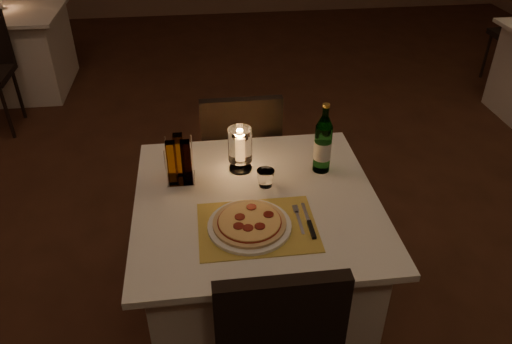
{
  "coord_description": "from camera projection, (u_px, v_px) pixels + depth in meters",
  "views": [
    {
      "loc": [
        -0.26,
        -1.79,
        1.98
      ],
      "look_at": [
        -0.05,
        -0.14,
        0.86
      ],
      "focal_mm": 35.0,
      "sensor_mm": 36.0,
      "label": 1
    }
  ],
  "objects": [
    {
      "name": "main_table",
      "position": [
        257.0,
        263.0,
        2.26
      ],
      "size": [
        1.0,
        1.0,
        0.74
      ],
      "color": "white",
      "rests_on": "ground"
    },
    {
      "name": "knife",
      "position": [
        310.0,
        226.0,
        1.9
      ],
      "size": [
        0.02,
        0.22,
        0.01
      ],
      "color": "black",
      "rests_on": "placemat"
    },
    {
      "name": "water_bottle",
      "position": [
        323.0,
        144.0,
        2.16
      ],
      "size": [
        0.08,
        0.08,
        0.32
      ],
      "color": "#58A056",
      "rests_on": "main_table"
    },
    {
      "name": "plate",
      "position": [
        250.0,
        226.0,
        1.9
      ],
      "size": [
        0.32,
        0.32,
        0.01
      ],
      "primitive_type": "cylinder",
      "color": "white",
      "rests_on": "placemat"
    },
    {
      "name": "placemat",
      "position": [
        257.0,
        227.0,
        1.9
      ],
      "size": [
        0.45,
        0.34,
        0.0
      ],
      "primitive_type": "cube",
      "color": "gold",
      "rests_on": "main_table"
    },
    {
      "name": "hurricane_candle",
      "position": [
        240.0,
        146.0,
        2.17
      ],
      "size": [
        0.11,
        0.11,
        0.2
      ],
      "color": "white",
      "rests_on": "main_table"
    },
    {
      "name": "neighbor_table_left",
      "position": [
        13.0,
        50.0,
        4.53
      ],
      "size": [
        1.0,
        1.0,
        0.74
      ],
      "color": "white",
      "rests_on": "ground"
    },
    {
      "name": "chair_far",
      "position": [
        240.0,
        149.0,
        2.75
      ],
      "size": [
        0.42,
        0.42,
        0.9
      ],
      "color": "black",
      "rests_on": "ground"
    },
    {
      "name": "pizza",
      "position": [
        250.0,
        222.0,
        1.89
      ],
      "size": [
        0.28,
        0.28,
        0.02
      ],
      "color": "#D8B77F",
      "rests_on": "plate"
    },
    {
      "name": "floor",
      "position": [
        262.0,
        295.0,
        2.61
      ],
      "size": [
        8.0,
        10.0,
        0.02
      ],
      "primitive_type": "cube",
      "color": "#462516",
      "rests_on": "ground"
    },
    {
      "name": "neighbor_chair_lb",
      "position": [
        28.0,
        8.0,
        5.02
      ],
      "size": [
        0.42,
        0.42,
        0.9
      ],
      "color": "black",
      "rests_on": "ground"
    },
    {
      "name": "cruet_caddy",
      "position": [
        179.0,
        162.0,
        2.11
      ],
      "size": [
        0.12,
        0.12,
        0.21
      ],
      "color": "white",
      "rests_on": "main_table"
    },
    {
      "name": "tumbler",
      "position": [
        266.0,
        178.0,
        2.11
      ],
      "size": [
        0.08,
        0.08,
        0.08
      ],
      "primitive_type": null,
      "color": "white",
      "rests_on": "main_table"
    },
    {
      "name": "neighbor_candle_left",
      "position": [
        0.0,
        3.0,
        4.3
      ],
      "size": [
        0.03,
        0.03,
        0.11
      ],
      "color": "white",
      "rests_on": "neighbor_table_left"
    },
    {
      "name": "fork",
      "position": [
        298.0,
        217.0,
        1.95
      ],
      "size": [
        0.02,
        0.18,
        0.0
      ],
      "color": "silver",
      "rests_on": "placemat"
    }
  ]
}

